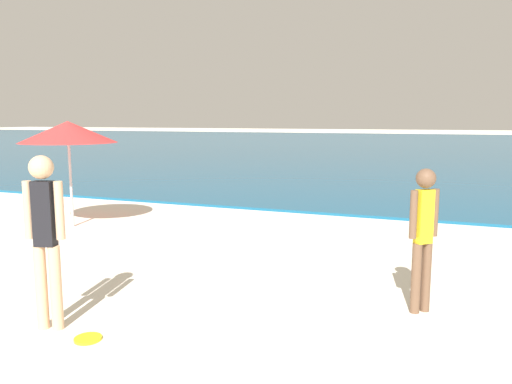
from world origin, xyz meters
name	(u,v)px	position (x,y,z in m)	size (l,w,h in m)	color
water	(427,146)	(0.00, 40.29, 0.03)	(160.00, 60.00, 0.06)	#14567F
person_standing	(45,232)	(-1.95, 3.58, 0.97)	(0.38, 0.23, 1.71)	#DDAD84
frisbee	(88,339)	(-1.43, 3.50, 0.01)	(0.25, 0.25, 0.03)	yellow
person_distant	(423,232)	(1.42, 5.36, 0.88)	(0.28, 0.27, 1.54)	brown
beach_umbrella	(68,132)	(-5.06, 7.44, 1.80)	(1.80, 1.80, 2.01)	#B7B7BC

